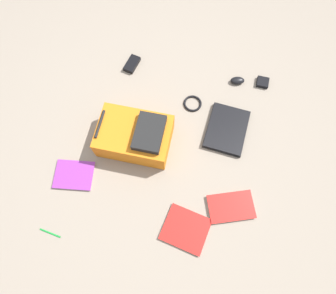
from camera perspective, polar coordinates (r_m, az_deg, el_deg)
The scene contains 11 objects.
ground_plane at distance 1.84m, azimuth -0.93°, elevation -0.36°, with size 4.19×4.19×0.00m, color gray.
backpack at distance 1.79m, azimuth -6.40°, elevation 2.17°, with size 0.33×0.46×0.21m.
laptop at distance 1.91m, azimuth 11.48°, elevation 3.46°, with size 0.36×0.29×0.03m.
book_red at distance 1.87m, azimuth -17.97°, elevation -5.25°, with size 0.20×0.25×0.02m.
book_comic at distance 1.77m, azimuth 12.27°, elevation -11.41°, with size 0.23×0.30×0.02m.
book_blue at distance 1.73m, azimuth 3.49°, elevation -15.82°, with size 0.27×0.30×0.02m.
computer_mouse at distance 2.11m, azimuth 13.49°, elevation 12.60°, with size 0.06×0.10×0.04m, color black.
cable_coil at distance 1.98m, azimuth 4.85°, elevation 8.52°, with size 0.12×0.12×0.01m, color black.
power_brick at distance 2.15m, azimuth -7.09°, elevation 15.89°, with size 0.07×0.14×0.03m, color black.
pen_black at distance 1.85m, azimuth -22.19°, elevation -15.40°, with size 0.01×0.01×0.13m, color #198C33.
earbud_pouch at distance 2.15m, azimuth 18.10°, elevation 11.99°, with size 0.08×0.08×0.03m, color black.
Camera 1 is at (-0.63, -0.12, 1.72)m, focal length 31.01 mm.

